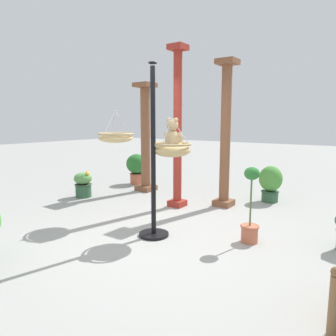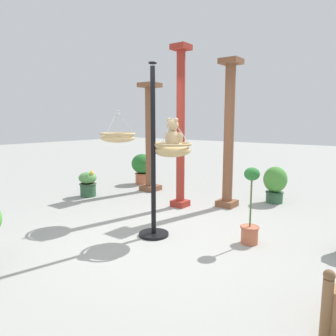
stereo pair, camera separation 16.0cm
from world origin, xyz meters
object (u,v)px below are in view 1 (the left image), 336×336
(hanging_basket_with_teddy, at_px, (172,149))
(potted_plant_bushy_green, at_px, (83,184))
(potted_plant_conical_shrub, at_px, (270,182))
(greenhouse_pillar_right, at_px, (146,140))
(greenhouse_pillar_left, at_px, (225,137))
(display_pole_central, at_px, (153,184))
(potted_plant_tall_leafy, at_px, (250,213))
(greenhouse_pillar_far_back, at_px, (178,131))
(teddy_bear, at_px, (173,135))
(potted_plant_flowering_red, at_px, (137,167))
(hanging_basket_left_high, at_px, (116,137))

(hanging_basket_with_teddy, distance_m, potted_plant_bushy_green, 3.13)
(potted_plant_conical_shrub, bearing_deg, greenhouse_pillar_right, -166.65)
(greenhouse_pillar_left, xyz_separation_m, potted_plant_bushy_green, (-2.87, -1.13, -1.07))
(display_pole_central, bearing_deg, potted_plant_tall_leafy, 24.61)
(greenhouse_pillar_far_back, bearing_deg, greenhouse_pillar_right, 152.02)
(display_pole_central, bearing_deg, greenhouse_pillar_far_back, 111.39)
(teddy_bear, height_order, potted_plant_tall_leafy, teddy_bear)
(greenhouse_pillar_right, bearing_deg, potted_plant_flowering_red, 145.56)
(display_pole_central, bearing_deg, greenhouse_pillar_right, 131.27)
(hanging_basket_left_high, distance_m, potted_plant_conical_shrub, 3.37)
(potted_plant_bushy_green, bearing_deg, teddy_bear, -13.74)
(display_pole_central, relative_size, potted_plant_conical_shrub, 3.28)
(hanging_basket_with_teddy, bearing_deg, greenhouse_pillar_right, 136.62)
(greenhouse_pillar_left, xyz_separation_m, greenhouse_pillar_right, (-2.15, 0.19, -0.13))
(teddy_bear, xyz_separation_m, greenhouse_pillar_right, (-2.16, 2.02, -0.24))
(potted_plant_flowering_red, xyz_separation_m, potted_plant_bushy_green, (-0.01, -1.81, -0.17))
(greenhouse_pillar_far_back, distance_m, potted_plant_bushy_green, 2.50)
(display_pole_central, relative_size, greenhouse_pillar_left, 0.88)
(greenhouse_pillar_left, height_order, potted_plant_bushy_green, greenhouse_pillar_left)
(hanging_basket_with_teddy, relative_size, hanging_basket_left_high, 0.95)
(potted_plant_flowering_red, height_order, potted_plant_tall_leafy, potted_plant_tall_leafy)
(teddy_bear, bearing_deg, potted_plant_tall_leafy, 15.24)
(teddy_bear, bearing_deg, hanging_basket_with_teddy, -90.00)
(greenhouse_pillar_right, height_order, potted_plant_tall_leafy, greenhouse_pillar_right)
(display_pole_central, height_order, hanging_basket_left_high, display_pole_central)
(potted_plant_conical_shrub, bearing_deg, potted_plant_tall_leafy, -79.15)
(greenhouse_pillar_far_back, height_order, potted_plant_tall_leafy, greenhouse_pillar_far_back)
(hanging_basket_with_teddy, height_order, potted_plant_bushy_green, hanging_basket_with_teddy)
(greenhouse_pillar_right, bearing_deg, potted_plant_bushy_green, -118.68)
(teddy_bear, relative_size, potted_plant_conical_shrub, 0.59)
(greenhouse_pillar_left, relative_size, potted_plant_flowering_red, 3.51)
(potted_plant_flowering_red, bearing_deg, hanging_basket_with_teddy, -41.37)
(display_pole_central, height_order, greenhouse_pillar_far_back, greenhouse_pillar_far_back)
(greenhouse_pillar_left, bearing_deg, display_pole_central, -93.65)
(teddy_bear, distance_m, greenhouse_pillar_right, 2.97)
(hanging_basket_with_teddy, height_order, hanging_basket_left_high, hanging_basket_left_high)
(greenhouse_pillar_left, distance_m, potted_plant_bushy_green, 3.26)
(greenhouse_pillar_left, bearing_deg, hanging_basket_left_high, -122.78)
(hanging_basket_with_teddy, distance_m, greenhouse_pillar_far_back, 1.52)
(display_pole_central, height_order, teddy_bear, display_pole_central)
(greenhouse_pillar_far_back, relative_size, potted_plant_conical_shrub, 4.08)
(greenhouse_pillar_right, relative_size, potted_plant_flowering_red, 3.18)
(teddy_bear, height_order, potted_plant_bushy_green, teddy_bear)
(hanging_basket_with_teddy, height_order, greenhouse_pillar_left, greenhouse_pillar_left)
(potted_plant_tall_leafy, distance_m, potted_plant_bushy_green, 4.00)
(display_pole_central, bearing_deg, hanging_basket_with_teddy, 59.04)
(hanging_basket_with_teddy, xyz_separation_m, potted_plant_conical_shrub, (0.64, 2.71, -0.86))
(hanging_basket_left_high, xyz_separation_m, potted_plant_flowering_red, (-1.70, 2.48, -0.95))
(potted_plant_flowering_red, bearing_deg, potted_plant_bushy_green, -90.18)
(greenhouse_pillar_far_back, height_order, potted_plant_bushy_green, greenhouse_pillar_far_back)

